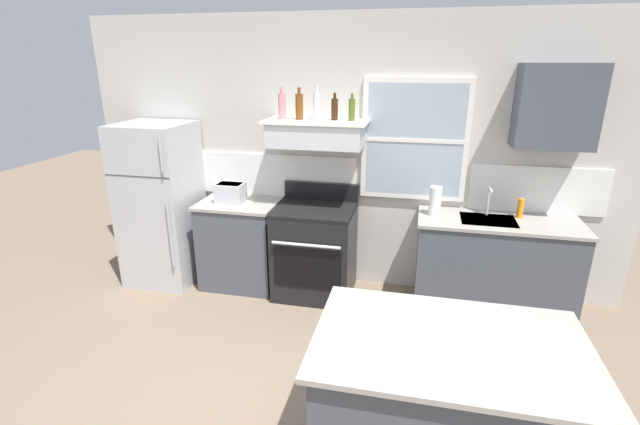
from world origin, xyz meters
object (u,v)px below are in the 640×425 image
object	(u,v)px
refrigerator	(161,204)
bottle_amber_wine	(299,106)
toaster	(230,192)
bottle_rose_pink	(282,106)
dish_soap_bottle	(520,208)
bottle_brown_stout	(335,109)
bottle_olive_oil_square	(352,109)
bottle_clear_tall	(317,105)
paper_towel_roll	(435,201)
kitchen_island	(443,412)
stove_range	(315,250)

from	to	relation	value
refrigerator	bottle_amber_wine	size ratio (longest dim) A/B	5.81
toaster	bottle_rose_pink	size ratio (longest dim) A/B	1.03
toaster	dish_soap_bottle	xyz separation A→B (m)	(2.76, 0.13, -0.01)
toaster	bottle_brown_stout	distance (m)	1.34
bottle_rose_pink	bottle_olive_oil_square	world-z (taller)	bottle_rose_pink
bottle_rose_pink	bottle_amber_wine	xyz separation A→B (m)	(0.17, -0.01, 0.00)
refrigerator	bottle_amber_wine	world-z (taller)	bottle_amber_wine
bottle_brown_stout	bottle_olive_oil_square	size ratio (longest dim) A/B	1.01
bottle_rose_pink	bottle_clear_tall	size ratio (longest dim) A/B	0.95
toaster	bottle_rose_pink	distance (m)	1.02
refrigerator	bottle_brown_stout	size ratio (longest dim) A/B	6.87
paper_towel_roll	bottle_brown_stout	bearing A→B (deg)	176.94
bottle_olive_oil_square	paper_towel_roll	distance (m)	1.13
bottle_rose_pink	paper_towel_roll	xyz separation A→B (m)	(1.45, -0.03, -0.82)
bottle_rose_pink	bottle_amber_wine	world-z (taller)	same
bottle_clear_tall	dish_soap_bottle	size ratio (longest dim) A/B	1.69
refrigerator	paper_towel_roll	distance (m)	2.78
bottle_clear_tall	kitchen_island	xyz separation A→B (m)	(1.18, -2.07, -1.42)
bottle_olive_oil_square	paper_towel_roll	bearing A→B (deg)	-3.67
kitchen_island	paper_towel_roll	bearing A→B (deg)	91.50
bottle_amber_wine	refrigerator	bearing A→B (deg)	-176.74
toaster	bottle_olive_oil_square	bearing A→B (deg)	3.65
toaster	stove_range	size ratio (longest dim) A/B	0.27
dish_soap_bottle	bottle_brown_stout	bearing A→B (deg)	-178.37
toaster	bottle_brown_stout	world-z (taller)	bottle_brown_stout
bottle_amber_wine	toaster	bearing A→B (deg)	-175.99
bottle_rose_pink	kitchen_island	xyz separation A→B (m)	(1.51, -2.04, -1.41)
toaster	stove_range	bearing A→B (deg)	-0.77
refrigerator	bottle_rose_pink	world-z (taller)	bottle_rose_pink
bottle_clear_tall	bottle_amber_wine	bearing A→B (deg)	-165.16
bottle_olive_oil_square	paper_towel_roll	xyz separation A→B (m)	(0.80, -0.05, -0.80)
dish_soap_bottle	kitchen_island	distance (m)	2.28
bottle_brown_stout	bottle_clear_tall	bearing A→B (deg)	175.23
bottle_clear_tall	bottle_brown_stout	size ratio (longest dim) A/B	1.25
refrigerator	bottle_rose_pink	xyz separation A→B (m)	(1.32, 0.09, 1.03)
bottle_brown_stout	paper_towel_roll	size ratio (longest dim) A/B	0.90
bottle_brown_stout	bottle_olive_oil_square	bearing A→B (deg)	0.02
bottle_clear_tall	dish_soap_bottle	bearing A→B (deg)	1.05
bottle_rose_pink	bottle_amber_wine	bearing A→B (deg)	-2.77
bottle_brown_stout	dish_soap_bottle	world-z (taller)	bottle_brown_stout
refrigerator	bottle_clear_tall	world-z (taller)	bottle_clear_tall
bottle_rose_pink	bottle_brown_stout	size ratio (longest dim) A/B	1.18
toaster	kitchen_island	size ratio (longest dim) A/B	0.21
stove_range	bottle_brown_stout	xyz separation A→B (m)	(0.17, 0.09, 1.38)
stove_range	kitchen_island	size ratio (longest dim) A/B	0.78
stove_range	dish_soap_bottle	size ratio (longest dim) A/B	6.06
stove_range	bottle_olive_oil_square	size ratio (longest dim) A/B	4.49
refrigerator	stove_range	bearing A→B (deg)	0.79
bottle_amber_wine	paper_towel_roll	world-z (taller)	bottle_amber_wine
stove_range	bottle_olive_oil_square	world-z (taller)	bottle_olive_oil_square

